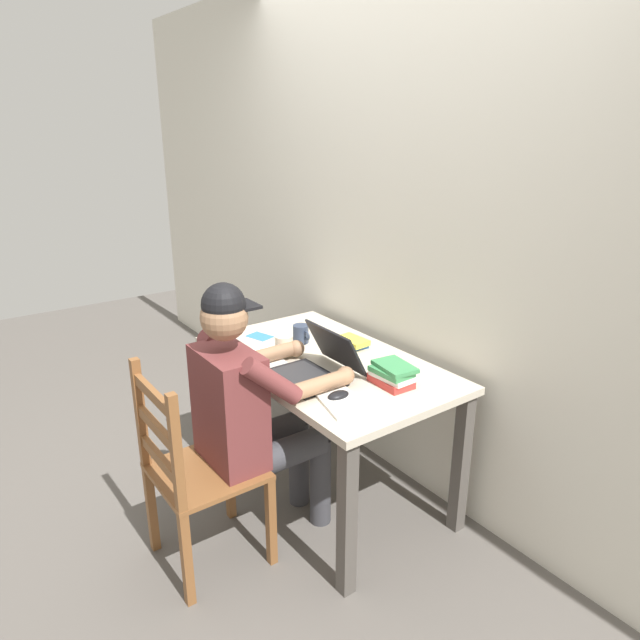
# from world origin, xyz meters

# --- Properties ---
(ground_plane) EXTENTS (8.00, 8.00, 0.00)m
(ground_plane) POSITION_xyz_m (0.00, 0.00, 0.00)
(ground_plane) COLOR #56514C
(back_wall) EXTENTS (6.00, 0.04, 2.60)m
(back_wall) POSITION_xyz_m (0.00, 0.46, 1.30)
(back_wall) COLOR silver
(back_wall) RESTS_ON ground
(desk) EXTENTS (1.29, 0.76, 0.73)m
(desk) POSITION_xyz_m (0.00, 0.00, 0.63)
(desk) COLOR #BCB29E
(desk) RESTS_ON ground
(seated_person) EXTENTS (0.50, 0.60, 1.23)m
(seated_person) POSITION_xyz_m (0.09, -0.46, 0.67)
(seated_person) COLOR brown
(seated_person) RESTS_ON ground
(wooden_chair) EXTENTS (0.42, 0.42, 0.92)m
(wooden_chair) POSITION_xyz_m (0.09, -0.73, 0.45)
(wooden_chair) COLOR brown
(wooden_chair) RESTS_ON ground
(laptop) EXTENTS (0.33, 0.34, 0.21)m
(laptop) POSITION_xyz_m (0.12, -0.13, 0.78)
(laptop) COLOR black
(laptop) RESTS_ON desk
(computer_mouse) EXTENTS (0.06, 0.10, 0.03)m
(computer_mouse) POSITION_xyz_m (0.36, -0.20, 0.75)
(computer_mouse) COLOR black
(computer_mouse) RESTS_ON desk
(coffee_mug_white) EXTENTS (0.13, 0.09, 0.10)m
(coffee_mug_white) POSITION_xyz_m (-0.17, -0.13, 0.78)
(coffee_mug_white) COLOR beige
(coffee_mug_white) RESTS_ON desk
(coffee_mug_dark) EXTENTS (0.12, 0.08, 0.09)m
(coffee_mug_dark) POSITION_xyz_m (-0.26, 0.03, 0.78)
(coffee_mug_dark) COLOR #2D384C
(coffee_mug_dark) RESTS_ON desk
(book_stack_main) EXTENTS (0.20, 0.15, 0.10)m
(book_stack_main) POSITION_xyz_m (0.39, 0.07, 0.78)
(book_stack_main) COLOR #BC332D
(book_stack_main) RESTS_ON desk
(book_stack_side) EXTENTS (0.18, 0.13, 0.04)m
(book_stack_side) POSITION_xyz_m (-0.06, 0.22, 0.76)
(book_stack_side) COLOR #2D5B9E
(book_stack_side) RESTS_ON desk
(paper_pile_near_laptop) EXTENTS (0.28, 0.20, 0.01)m
(paper_pile_near_laptop) POSITION_xyz_m (0.40, -0.21, 0.74)
(paper_pile_near_laptop) COLOR white
(paper_pile_near_laptop) RESTS_ON desk
(paper_pile_back_corner) EXTENTS (0.27, 0.21, 0.01)m
(paper_pile_back_corner) POSITION_xyz_m (-0.18, -0.25, 0.74)
(paper_pile_back_corner) COLOR white
(paper_pile_back_corner) RESTS_ON desk
(landscape_photo_print) EXTENTS (0.15, 0.12, 0.00)m
(landscape_photo_print) POSITION_xyz_m (-0.46, -0.10, 0.74)
(landscape_photo_print) COLOR teal
(landscape_photo_print) RESTS_ON desk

